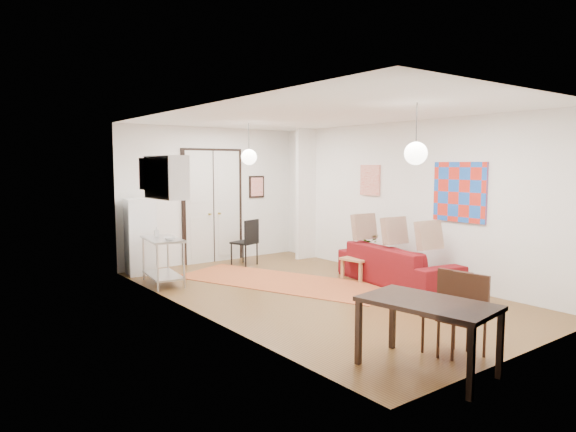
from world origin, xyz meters
TOP-DOWN VIEW (x-y plane):
  - floor at (0.00, 0.00)m, footprint 7.00×7.00m
  - ceiling at (0.00, 0.00)m, footprint 4.20×7.00m
  - wall_back at (0.00, 3.50)m, footprint 4.20×0.02m
  - wall_front at (0.00, -3.50)m, footprint 4.20×0.02m
  - wall_left at (-2.10, 0.00)m, footprint 0.02×7.00m
  - wall_right at (2.10, 0.00)m, footprint 0.02×7.00m
  - double_doors at (0.00, 3.46)m, footprint 1.44×0.06m
  - stub_partition at (1.85, 2.55)m, footprint 0.50×0.10m
  - wall_cabinet at (-1.92, 1.50)m, footprint 0.35×1.00m
  - painting_popart at (2.08, -1.25)m, footprint 0.05×1.00m
  - painting_abstract at (2.08, 0.80)m, footprint 0.05×0.50m
  - poster_back at (1.15, 3.47)m, footprint 0.40×0.03m
  - print_left at (-2.07, 2.00)m, footprint 0.03×0.44m
  - pendant_back at (0.00, 2.00)m, footprint 0.30×0.30m
  - pendant_front at (0.00, -2.00)m, footprint 0.30×0.30m
  - kilim_rug at (0.03, 0.97)m, footprint 2.86×4.20m
  - sofa at (1.57, -0.38)m, footprint 2.47×1.24m
  - coffee_table at (1.47, 0.33)m, footprint 0.98×0.64m
  - potted_plant at (1.57, 0.33)m, footprint 0.36×0.40m
  - kitchen_counter at (-1.75, 2.10)m, footprint 0.68×1.14m
  - bowl at (-1.75, 1.80)m, footprint 0.23×0.23m
  - soap_bottle at (-1.75, 2.35)m, footprint 0.09×0.09m
  - fridge at (-1.75, 3.15)m, footprint 0.58×0.58m
  - dining_table at (-1.17, -3.15)m, footprint 0.96×1.42m
  - dining_chair_near at (-0.57, -2.85)m, footprint 0.49×0.64m
  - dining_chair_far at (-0.57, -3.06)m, footprint 0.49×0.64m
  - black_side_chair at (0.32, 2.81)m, footprint 0.56×0.57m

SIDE VIEW (x-z plane):
  - floor at x=0.00m, z-range 0.00..0.00m
  - kilim_rug at x=0.03m, z-range 0.00..0.01m
  - sofa at x=1.57m, z-range 0.00..0.69m
  - coffee_table at x=1.47m, z-range 0.15..0.55m
  - kitchen_counter at x=-1.75m, z-range 0.10..0.93m
  - dining_chair_near at x=-0.57m, z-range 0.07..0.98m
  - dining_chair_far at x=-0.57m, z-range 0.07..0.98m
  - black_side_chair at x=0.32m, z-range 0.08..1.05m
  - potted_plant at x=1.57m, z-range 0.41..0.80m
  - dining_table at x=-1.17m, z-range 0.28..1.01m
  - fridge at x=-1.75m, z-range 0.00..1.46m
  - bowl at x=-1.75m, z-range 0.82..0.87m
  - soap_bottle at x=-1.75m, z-range 0.82..0.99m
  - double_doors at x=0.00m, z-range -0.05..2.45m
  - wall_back at x=0.00m, z-range 0.00..2.90m
  - wall_front at x=0.00m, z-range 0.00..2.90m
  - wall_left at x=-2.10m, z-range 0.00..2.90m
  - wall_right at x=2.10m, z-range 0.00..2.90m
  - stub_partition at x=1.85m, z-range 0.00..2.90m
  - poster_back at x=1.15m, z-range 1.35..1.85m
  - painting_popart at x=2.08m, z-range 1.15..2.15m
  - painting_abstract at x=2.08m, z-range 1.50..2.10m
  - wall_cabinet at x=-1.92m, z-range 1.55..2.25m
  - print_left at x=-2.07m, z-range 1.68..2.22m
  - pendant_back at x=0.00m, z-range 1.85..2.65m
  - pendant_front at x=0.00m, z-range 1.85..2.65m
  - ceiling at x=0.00m, z-range 2.89..2.91m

